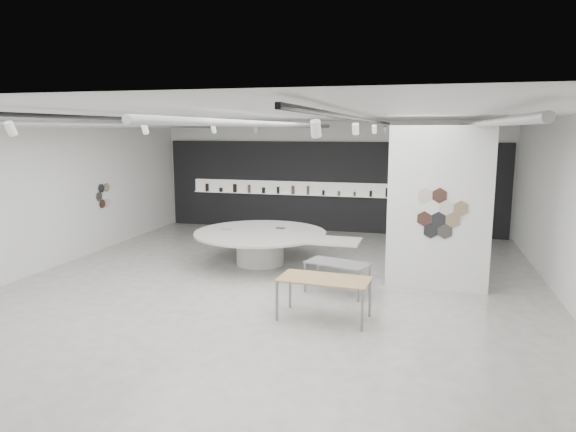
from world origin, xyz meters
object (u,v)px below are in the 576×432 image
(partition_column, at_px, (439,209))
(kitchen_counter, at_px, (422,222))
(sample_table_stone, at_px, (337,265))
(display_island, at_px, (263,243))
(sample_table_wood, at_px, (324,281))

(partition_column, bearing_deg, kitchen_counter, 93.49)
(kitchen_counter, bearing_deg, partition_column, -85.67)
(partition_column, bearing_deg, sample_table_stone, -156.22)
(display_island, distance_m, sample_table_wood, 4.16)
(partition_column, relative_size, sample_table_wood, 2.07)
(kitchen_counter, bearing_deg, sample_table_stone, -104.14)
(display_island, bearing_deg, kitchen_counter, 49.69)
(sample_table_stone, bearing_deg, sample_table_wood, -89.57)
(partition_column, distance_m, sample_table_wood, 3.40)
(display_island, relative_size, sample_table_wood, 2.56)
(partition_column, height_order, display_island, partition_column)
(partition_column, height_order, kitchen_counter, partition_column)
(display_island, height_order, kitchen_counter, kitchen_counter)
(partition_column, distance_m, display_island, 4.63)
(sample_table_wood, relative_size, kitchen_counter, 0.97)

